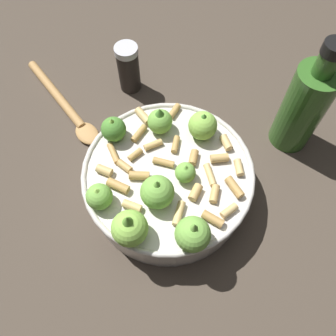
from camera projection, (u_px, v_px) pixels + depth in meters
ground_plane at (168, 190)px, 0.55m from camera, size 2.40×2.40×0.00m
cooking_pan at (167, 180)px, 0.51m from camera, size 0.25×0.25×0.12m
pepper_shaker at (128, 68)px, 0.62m from camera, size 0.04×0.04×0.09m
olive_oil_bottle at (304, 106)px, 0.53m from camera, size 0.07×0.07×0.21m
wooden_spoon at (65, 106)px, 0.63m from camera, size 0.07×0.23×0.02m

